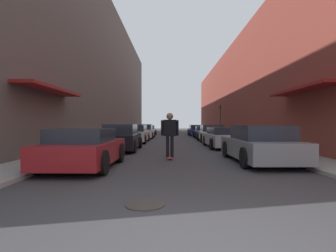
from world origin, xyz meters
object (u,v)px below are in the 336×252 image
Objects in this scene: parked_car_left_1 at (121,138)px; parked_car_right_4 at (197,130)px; parked_car_left_4 at (148,131)px; parked_car_right_1 at (223,138)px; parked_car_left_0 at (84,149)px; parked_car_left_3 at (143,132)px; parked_car_right_2 at (211,133)px; manhole_cover at (145,204)px; parked_car_right_0 at (259,145)px; parked_car_left_2 at (135,134)px; skateboarder at (170,131)px; parked_car_right_3 at (204,132)px; traffic_light at (220,117)px.

parked_car_right_4 is at bearing 71.13° from parked_car_left_1.
parked_car_left_4 is 16.48m from parked_car_right_1.
parked_car_left_0 is 0.87× the size of parked_car_left_3.
parked_car_right_2 is 16.57m from manhole_cover.
manhole_cover is (-3.67, -26.41, -0.62)m from parked_car_right_4.
parked_car_left_1 is 6.08× the size of manhole_cover.
parked_car_right_0 is 5.98m from parked_car_right_1.
parked_car_left_3 is (0.01, 5.58, 0.01)m from parked_car_left_2.
parked_car_right_2 is (-0.07, 11.07, -0.02)m from parked_car_right_0.
skateboarder is (2.60, -14.68, 0.51)m from parked_car_left_3.
parked_car_left_4 is at bearing 119.76° from parked_car_right_2.
parked_car_left_0 is 4.52m from manhole_cover.
parked_car_left_1 is 18.02m from parked_car_right_4.
parked_car_right_0 is at bearing 11.61° from parked_car_left_0.
parked_car_left_2 reaches higher than parked_car_right_4.
parked_car_left_0 is 0.95× the size of parked_car_right_2.
parked_car_left_4 is 0.98× the size of parked_car_right_1.
parked_car_left_1 reaches higher than parked_car_left_4.
skateboarder is (-3.19, -5.06, 0.56)m from parked_car_right_1.
parked_car_right_2 is 1.03× the size of parked_car_right_3.
skateboarder is at bearing -79.95° from parked_car_left_3.
parked_car_right_0 is at bearing -89.97° from parked_car_right_3.
manhole_cover is (-3.75, -5.07, -0.65)m from parked_car_right_0.
parked_car_left_0 is 22.63m from parked_car_left_4.
parked_car_left_1 is 0.89× the size of parked_car_left_2.
parked_car_left_1 is 11.31m from parked_car_left_3.
skateboarder is (2.78, 2.17, 0.53)m from parked_car_left_0.
parked_car_right_2 is at bearing -89.93° from parked_car_right_4.
parked_car_left_1 is at bearing -163.74° from parked_car_right_1.
parked_car_right_3 reaches higher than manhole_cover.
manhole_cover is at bearing -94.15° from skateboarder.
parked_car_right_4 is (5.88, -0.05, 0.03)m from parked_car_left_4.
parked_car_right_0 is (5.91, -4.29, -0.00)m from parked_car_left_1.
parked_car_right_1 is at bearing 57.73° from skateboarder.
parked_car_left_1 is 0.94× the size of parked_car_left_3.
traffic_light reaches higher than parked_car_right_3.
parked_car_right_0 is at bearing -89.78° from parked_car_right_4.
parked_car_right_3 is at bearing -42.63° from parked_car_left_4.
parked_car_left_3 reaches higher than parked_car_right_4.
manhole_cover is (2.18, -15.09, -0.63)m from parked_car_left_2.
parked_car_left_1 reaches higher than parked_car_right_2.
parked_car_left_3 is 0.99× the size of parked_car_right_1.
parked_car_left_1 is at bearing 88.08° from parked_car_left_0.
manhole_cover is (-3.63, -11.05, -0.59)m from parked_car_right_1.
parked_car_left_3 is 1.04× the size of parked_car_right_4.
parked_car_right_0 is 19.10m from traffic_light.
parked_car_left_2 is at bearing -132.36° from traffic_light.
parked_car_left_1 is 2.27× the size of skateboarder.
parked_car_right_4 is (0.04, 15.36, 0.03)m from parked_car_right_1.
parked_car_right_1 is at bearing 16.26° from parked_car_left_1.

